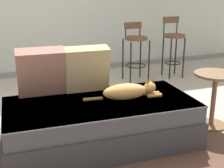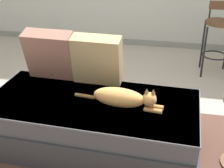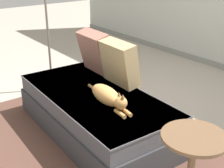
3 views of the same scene
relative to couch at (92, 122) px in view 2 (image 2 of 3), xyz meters
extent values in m
plane|color=#A89E8E|center=(0.00, 0.40, -0.22)|extent=(16.00, 16.00, 0.00)
cube|color=gray|center=(0.00, 2.60, -0.17)|extent=(8.00, 0.02, 0.09)
cube|color=brown|center=(0.00, -0.30, -0.21)|extent=(2.46, 1.96, 0.01)
cube|color=#353539|center=(0.00, 0.00, -0.09)|extent=(1.79, 0.93, 0.26)
cube|color=#47474C|center=(0.00, 0.00, 0.13)|extent=(1.75, 0.89, 0.16)
cube|color=#525257|center=(0.00, 0.00, 0.20)|extent=(1.76, 0.90, 0.02)
cube|color=#936051|center=(-0.47, 0.35, 0.44)|extent=(0.45, 0.28, 0.47)
cube|color=tan|center=(-0.03, 0.33, 0.44)|extent=(0.44, 0.25, 0.45)
ellipsoid|color=tan|center=(0.23, -0.03, 0.28)|extent=(0.44, 0.21, 0.15)
sphere|color=tan|center=(0.47, -0.05, 0.31)|extent=(0.11, 0.11, 0.11)
cone|color=brown|center=(0.45, -0.05, 0.38)|extent=(0.03, 0.03, 0.04)
cone|color=brown|center=(0.50, -0.05, 0.38)|extent=(0.03, 0.03, 0.04)
cylinder|color=tan|center=(0.51, -0.09, 0.23)|extent=(0.14, 0.05, 0.04)
cylinder|color=tan|center=(0.51, -0.03, 0.23)|extent=(0.14, 0.05, 0.04)
cylinder|color=brown|center=(-0.06, 0.03, 0.23)|extent=(0.18, 0.05, 0.03)
cylinder|color=black|center=(1.00, 1.57, 0.11)|extent=(0.02, 0.02, 0.65)
cylinder|color=black|center=(1.00, 1.88, 0.11)|extent=(0.02, 0.02, 0.65)
torus|color=black|center=(1.15, 1.73, 0.03)|extent=(0.32, 0.32, 0.02)
cylinder|color=brown|center=(1.15, 1.73, 0.45)|extent=(0.34, 0.34, 0.04)
cylinder|color=black|center=(1.03, 1.86, 0.53)|extent=(0.02, 0.02, 0.20)
cube|color=brown|center=(1.15, 1.86, 0.63)|extent=(0.28, 0.03, 0.10)
camera|label=1|loc=(-0.84, -2.53, 1.23)|focal=50.00mm
camera|label=2|loc=(0.60, -2.14, 1.49)|focal=50.00mm
camera|label=3|loc=(2.28, -1.52, 1.46)|focal=50.00mm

